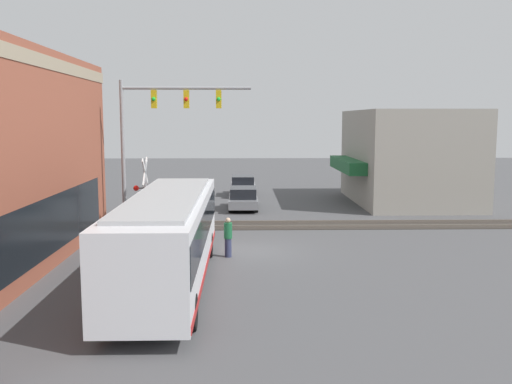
% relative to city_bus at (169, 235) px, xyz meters
% --- Properties ---
extents(ground_plane, '(120.00, 120.00, 0.00)m').
position_rel_city_bus_xyz_m(ground_plane, '(4.93, -2.80, -1.75)').
color(ground_plane, '#4C4C4F').
extents(shop_building, '(11.11, 8.32, 6.30)m').
position_rel_city_bus_xyz_m(shop_building, '(19.45, -13.83, 1.39)').
color(shop_building, gray).
rests_on(shop_building, ground).
extents(city_bus, '(12.29, 2.59, 3.15)m').
position_rel_city_bus_xyz_m(city_bus, '(0.00, 0.00, 0.00)').
color(city_bus, silver).
rests_on(city_bus, ground).
extents(traffic_signal_gantry, '(0.42, 6.57, 7.63)m').
position_rel_city_bus_xyz_m(traffic_signal_gantry, '(9.71, 1.63, 3.84)').
color(traffic_signal_gantry, gray).
rests_on(traffic_signal_gantry, ground).
extents(crossing_signal, '(1.41, 1.18, 3.81)m').
position_rel_city_bus_xyz_m(crossing_signal, '(8.91, 2.27, 0.55)').
color(crossing_signal, gray).
rests_on(crossing_signal, ground).
extents(rail_track_near, '(2.60, 60.00, 0.15)m').
position_rel_city_bus_xyz_m(rail_track_near, '(10.93, -2.80, -1.72)').
color(rail_track_near, '#332D28').
rests_on(rail_track_near, ground).
extents(parked_car_grey, '(4.26, 1.82, 1.42)m').
position_rel_city_bus_xyz_m(parked_car_grey, '(16.58, -2.60, -1.09)').
color(parked_car_grey, slate).
rests_on(parked_car_grey, ground).
extents(parked_car_silver, '(4.27, 1.82, 1.50)m').
position_rel_city_bus_xyz_m(parked_car_silver, '(23.30, -2.60, -1.06)').
color(parked_car_silver, '#B7B7BC').
rests_on(parked_car_silver, ground).
extents(pedestrian_near_bus, '(0.34, 0.34, 1.65)m').
position_rel_city_bus_xyz_m(pedestrian_near_bus, '(3.92, -1.94, -0.91)').
color(pedestrian_near_bus, '#2D3351').
rests_on(pedestrian_near_bus, ground).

